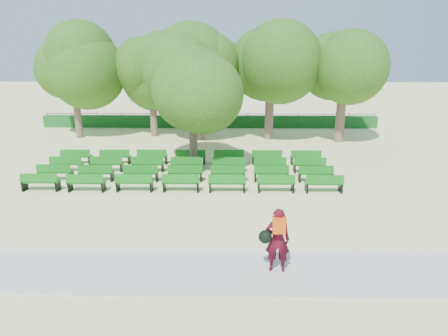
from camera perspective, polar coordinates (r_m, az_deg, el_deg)
ground at (r=18.05m, az=-4.24°, el=-2.43°), size 120.00×120.00×0.00m
paving at (r=11.34m, az=-7.57°, el=-14.50°), size 30.00×2.20×0.06m
curb at (r=12.32m, az=-6.80°, el=-11.68°), size 30.00×0.12×0.10m
hedge at (r=31.51m, az=-2.05°, el=6.65°), size 26.00×0.70×0.90m
fence at (r=31.98m, az=-2.01°, el=5.98°), size 26.00×0.10×1.02m
tree_line at (r=27.68m, az=-2.45°, el=4.31°), size 21.80×6.80×7.04m
bench_array at (r=19.32m, az=-5.38°, el=-0.91°), size 1.63×0.62×1.00m
tree_among at (r=19.87m, az=-4.58°, el=11.67°), size 4.45×4.45×6.20m
person at (r=10.91m, az=7.52°, el=-10.05°), size 0.86×0.53×1.81m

